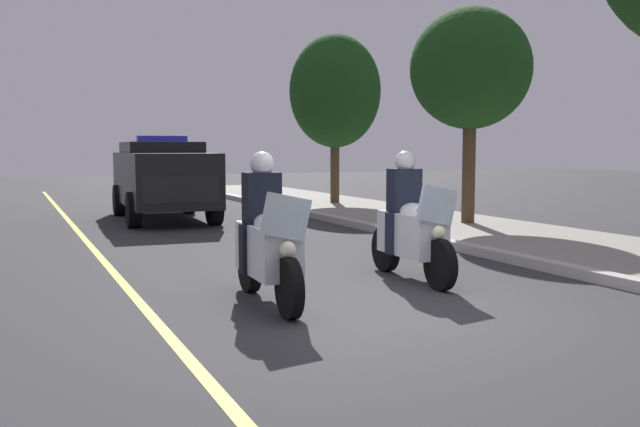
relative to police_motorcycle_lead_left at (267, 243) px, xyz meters
name	(u,v)px	position (x,y,z in m)	size (l,w,h in m)	color
ground_plane	(394,313)	(0.95, 1.10, -0.70)	(80.00, 80.00, 0.00)	#333335
curb_strip	(624,282)	(0.95, 4.41, -0.62)	(48.00, 0.24, 0.15)	#B7B5AD
lane_stripe_center	(169,336)	(0.95, -1.31, -0.70)	(48.00, 0.12, 0.01)	#E0D14C
police_motorcycle_lead_left	(267,243)	(0.00, 0.00, 0.00)	(2.14, 0.59, 1.72)	black
police_motorcycle_lead_right	(411,228)	(-0.61, 2.24, 0.00)	(2.14, 0.59, 1.72)	black
police_suv	(163,176)	(-9.90, 0.84, 0.37)	(4.98, 2.25, 2.05)	black
cyclist_background	(194,176)	(-15.72, 3.02, 0.14)	(1.76, 0.33, 1.69)	black
tree_far_back	(471,69)	(-5.58, 6.71, 2.76)	(2.64, 2.64, 4.71)	#4C3823
tree_behind_suv	(335,91)	(-12.07, 6.47, 2.75)	(2.74, 2.74, 5.05)	#4C3823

